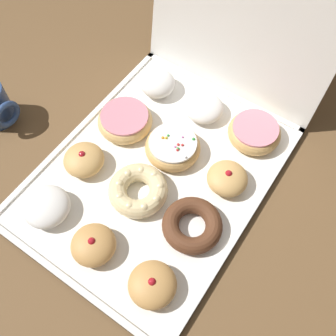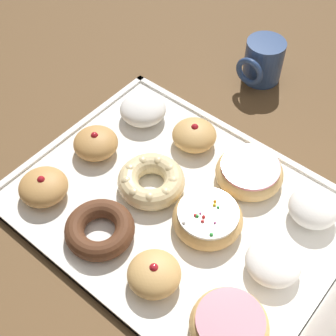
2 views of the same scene
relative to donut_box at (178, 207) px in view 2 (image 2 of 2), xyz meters
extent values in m
plane|color=brown|center=(0.00, 0.00, -0.01)|extent=(3.00, 3.00, 0.00)
cube|color=white|center=(0.00, 0.00, 0.00)|extent=(0.42, 0.55, 0.01)
cube|color=white|center=(0.00, -0.27, 0.00)|extent=(0.42, 0.01, 0.01)
cube|color=white|center=(0.00, 0.27, 0.00)|extent=(0.42, 0.01, 0.01)
cube|color=white|center=(-0.20, 0.00, 0.00)|extent=(0.01, 0.55, 0.01)
cube|color=white|center=(0.20, 0.00, 0.00)|extent=(0.01, 0.55, 0.01)
ellipsoid|color=white|center=(-0.12, -0.19, 0.03)|extent=(0.09, 0.09, 0.04)
ellipsoid|color=tan|center=(0.00, -0.20, 0.03)|extent=(0.08, 0.08, 0.04)
sphere|color=#B21923|center=(0.00, -0.20, 0.05)|extent=(0.01, 0.01, 0.01)
ellipsoid|color=tan|center=(0.13, -0.19, 0.03)|extent=(0.09, 0.09, 0.04)
sphere|color=#B21923|center=(0.13, -0.19, 0.05)|extent=(0.01, 0.01, 0.01)
ellipsoid|color=tan|center=(-0.13, -0.07, 0.03)|extent=(0.08, 0.08, 0.04)
sphere|color=#B21923|center=(-0.13, -0.07, 0.05)|extent=(0.01, 0.01, 0.01)
torus|color=beige|center=(0.00, -0.06, 0.02)|extent=(0.12, 0.12, 0.04)
sphere|color=beige|center=(0.04, -0.06, 0.03)|extent=(0.02, 0.02, 0.02)
sphere|color=beige|center=(0.03, -0.03, 0.03)|extent=(0.02, 0.02, 0.02)
sphere|color=beige|center=(0.01, -0.02, 0.03)|extent=(0.02, 0.02, 0.02)
sphere|color=beige|center=(-0.02, -0.02, 0.03)|extent=(0.02, 0.02, 0.02)
sphere|color=beige|center=(-0.04, -0.05, 0.03)|extent=(0.02, 0.02, 0.02)
sphere|color=beige|center=(-0.04, -0.07, 0.03)|extent=(0.02, 0.02, 0.02)
sphere|color=beige|center=(-0.02, -0.09, 0.03)|extent=(0.02, 0.02, 0.02)
sphere|color=beige|center=(0.01, -0.10, 0.03)|extent=(0.02, 0.02, 0.02)
sphere|color=beige|center=(0.03, -0.09, 0.03)|extent=(0.02, 0.02, 0.02)
torus|color=#59331E|center=(0.13, -0.06, 0.02)|extent=(0.11, 0.11, 0.03)
torus|color=#E5B770|center=(-0.12, 0.06, 0.02)|extent=(0.12, 0.12, 0.04)
cylinder|color=pink|center=(-0.12, 0.06, 0.04)|extent=(0.10, 0.10, 0.01)
torus|color=tan|center=(0.00, 0.06, 0.02)|extent=(0.12, 0.12, 0.04)
cylinder|color=white|center=(0.00, 0.06, 0.04)|extent=(0.10, 0.10, 0.01)
sphere|color=red|center=(0.01, 0.06, 0.04)|extent=(0.01, 0.01, 0.01)
sphere|color=green|center=(-0.02, 0.07, 0.04)|extent=(0.01, 0.01, 0.01)
sphere|color=red|center=(0.02, 0.05, 0.04)|extent=(0.01, 0.01, 0.01)
sphere|color=pink|center=(0.01, 0.05, 0.04)|extent=(0.00, 0.00, 0.00)
sphere|color=green|center=(0.03, 0.09, 0.04)|extent=(0.01, 0.01, 0.01)
sphere|color=yellow|center=(-0.02, 0.06, 0.04)|extent=(0.01, 0.01, 0.01)
sphere|color=orange|center=(-0.02, 0.06, 0.04)|extent=(0.01, 0.01, 0.01)
sphere|color=pink|center=(0.01, 0.08, 0.04)|extent=(0.00, 0.00, 0.00)
sphere|color=white|center=(0.04, 0.05, 0.04)|extent=(0.01, 0.01, 0.01)
sphere|color=green|center=(0.02, 0.05, 0.04)|extent=(0.01, 0.01, 0.01)
sphere|color=red|center=(0.02, 0.07, 0.04)|extent=(0.01, 0.01, 0.01)
ellipsoid|color=tan|center=(0.13, 0.06, 0.03)|extent=(0.08, 0.08, 0.04)
sphere|color=#B21923|center=(0.13, 0.06, 0.05)|extent=(0.01, 0.01, 0.01)
ellipsoid|color=white|center=(-0.13, 0.19, 0.03)|extent=(0.08, 0.08, 0.05)
ellipsoid|color=white|center=(0.00, 0.19, 0.03)|extent=(0.09, 0.09, 0.04)
torus|color=tan|center=(0.12, 0.19, 0.02)|extent=(0.11, 0.11, 0.04)
cylinder|color=pink|center=(0.12, 0.19, 0.04)|extent=(0.10, 0.10, 0.01)
cylinder|color=navy|center=(-0.39, -0.08, 0.04)|extent=(0.08, 0.08, 0.09)
cylinder|color=black|center=(-0.39, -0.08, 0.08)|extent=(0.07, 0.07, 0.01)
torus|color=navy|center=(-0.33, -0.08, 0.05)|extent=(0.01, 0.06, 0.06)
camera|label=1|loc=(0.24, -0.31, 0.70)|focal=40.92mm
camera|label=2|loc=(0.38, 0.29, 0.69)|focal=51.75mm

